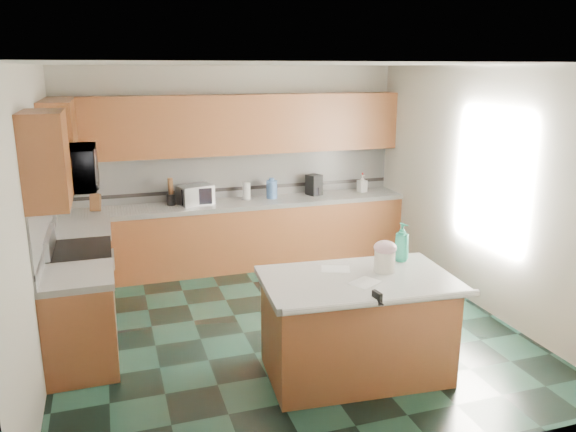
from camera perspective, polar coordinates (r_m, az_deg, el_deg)
name	(u,v)px	position (r m, az deg, el deg)	size (l,w,h in m)	color
floor	(285,327)	(6.08, -0.33, -11.19)	(4.60, 4.60, 0.00)	black
ceiling	(284,64)	(5.46, -0.38, 15.18)	(4.60, 4.60, 0.00)	white
wall_back	(234,166)	(7.82, -5.54, 5.06)	(4.60, 0.04, 2.70)	silver
wall_front	(398,286)	(3.58, 11.08, -7.04)	(4.60, 0.04, 2.70)	silver
wall_left	(33,223)	(5.41, -24.47, -0.61)	(0.04, 4.60, 2.70)	silver
wall_right	(481,189)	(6.68, 18.99, 2.65)	(0.04, 4.60, 2.70)	silver
back_base_cab	(241,236)	(7.73, -4.85, -2.06)	(4.60, 0.60, 0.86)	#3C1B09
back_countertop	(240,204)	(7.60, -4.92, 1.26)	(4.60, 0.64, 0.06)	white
back_upper_cab	(236,124)	(7.56, -5.34, 9.24)	(4.60, 0.33, 0.78)	#3C1B09
back_backsplash	(234,175)	(7.81, -5.46, 4.19)	(4.60, 0.02, 0.63)	silver
back_accent_band	(235,189)	(7.84, -5.42, 2.78)	(4.60, 0.01, 0.05)	black
left_base_cab_rear	(85,269)	(6.88, -19.93, -5.07)	(0.60, 0.82, 0.86)	#3C1B09
left_counter_rear	(81,230)	(6.74, -20.27, -1.39)	(0.64, 0.82, 0.06)	white
left_base_cab_front	(81,325)	(5.46, -20.30, -10.35)	(0.60, 0.72, 0.86)	#3C1B09
left_counter_front	(76,277)	(5.29, -20.74, -5.81)	(0.64, 0.72, 0.06)	white
left_backsplash	(44,219)	(5.97, -23.52, -0.31)	(0.02, 2.30, 0.63)	silver
left_accent_band	(47,238)	(6.01, -23.27, -2.10)	(0.01, 2.30, 0.05)	black
left_upper_cab_rear	(60,136)	(6.69, -22.20, 7.50)	(0.33, 1.09, 0.78)	#3C1B09
left_upper_cab_front	(46,159)	(5.04, -23.36, 5.34)	(0.33, 0.72, 0.78)	#3C1B09
range_body	(83,294)	(6.14, -20.10, -7.40)	(0.60, 0.76, 0.88)	#B7B7BC
range_oven_door	(113,294)	(6.14, -17.35, -7.55)	(0.02, 0.68, 0.55)	black
range_cooktop	(79,251)	(5.98, -20.49, -3.31)	(0.62, 0.78, 0.04)	black
range_handle	(113,259)	(6.01, -17.34, -4.17)	(0.02, 0.02, 0.66)	#B7B7BC
range_backguard	(49,242)	(5.97, -23.08, -2.40)	(0.06, 0.76, 0.18)	#B7B7BC
microwave	(70,168)	(5.79, -21.23, 4.54)	(0.73, 0.50, 0.41)	#B7B7BC
island_base	(356,329)	(5.09, 6.93, -11.34)	(1.54, 0.88, 0.86)	#3C1B09
island_top	(358,280)	(4.91, 7.09, -6.51)	(1.64, 0.98, 0.06)	white
island_bullnose	(384,302)	(4.50, 9.75, -8.63)	(0.06, 0.06, 1.64)	white
treat_jar	(385,261)	(5.03, 9.78, -4.55)	(0.18, 0.18, 0.19)	white
treat_jar_lid	(385,248)	(4.99, 9.84, -3.19)	(0.20, 0.20, 0.13)	beige
treat_jar_knob	(385,243)	(4.98, 9.86, -2.70)	(0.02, 0.02, 0.06)	tan
treat_jar_knob_end_l	(382,243)	(4.96, 9.53, -2.74)	(0.03, 0.03, 0.03)	tan
treat_jar_knob_end_r	(389,242)	(4.99, 10.20, -2.67)	(0.03, 0.03, 0.03)	tan
soap_bottle_island	(402,242)	(5.31, 11.48, -2.62)	(0.14, 0.14, 0.36)	teal
paper_sheet_a	(365,282)	(4.78, 7.81, -6.71)	(0.25, 0.19, 0.00)	white
paper_sheet_b	(336,269)	(5.06, 4.86, -5.39)	(0.25, 0.19, 0.00)	white
clamp_body	(377,297)	(4.48, 9.04, -8.17)	(0.03, 0.11, 0.10)	black
clamp_handle	(381,303)	(4.44, 9.40, -8.70)	(0.02, 0.02, 0.07)	black
knife_block	(95,203)	(7.44, -18.98, 1.30)	(0.12, 0.10, 0.22)	#472814
utensil_crock	(171,200)	(7.51, -11.78, 1.64)	(0.12, 0.12, 0.15)	black
utensil_bundle	(170,186)	(7.48, -11.86, 2.99)	(0.07, 0.07, 0.22)	#472814
toaster_oven	(195,195)	(7.51, -9.41, 2.16)	(0.44, 0.30, 0.25)	#B7B7BC
toaster_oven_door	(197,197)	(7.38, -9.24, 1.94)	(0.40, 0.01, 0.21)	black
paper_towel	(247,191)	(7.69, -4.22, 2.55)	(0.10, 0.10, 0.23)	white
paper_towel_base	(247,199)	(7.72, -4.21, 1.76)	(0.16, 0.16, 0.01)	#B7B7BC
water_jug	(272,189)	(7.74, -1.66, 2.72)	(0.15, 0.15, 0.25)	#4A73B4
water_jug_neck	(272,179)	(7.71, -1.66, 3.74)	(0.07, 0.07, 0.04)	#4A73B4
coffee_maker	(314,185)	(7.95, 2.66, 3.19)	(0.17, 0.19, 0.29)	black
coffee_carafe	(315,191)	(7.93, 2.76, 2.52)	(0.12, 0.12, 0.12)	black
soap_bottle_back	(362,183)	(8.21, 7.55, 3.31)	(0.11, 0.12, 0.25)	white
soap_back_cap	(363,174)	(8.19, 7.58, 4.27)	(0.02, 0.02, 0.03)	red
window_light_proxy	(491,179)	(6.48, 19.94, 3.56)	(0.02, 1.40, 1.10)	white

